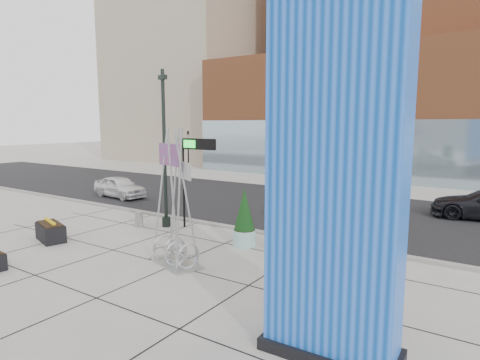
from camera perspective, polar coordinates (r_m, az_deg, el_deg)
The scene contains 18 objects.
ground at distance 15.17m, azimuth -9.78°, elevation -10.12°, with size 160.00×160.00×0.00m, color #9E9991.
street_asphalt at distance 23.23m, azimuth 7.34°, elevation -3.68°, with size 80.00×12.00×0.02m, color black.
curb_edge at distance 18.15m, azimuth -1.07°, elevation -6.77°, with size 80.00×0.30×0.12m, color gray.
tower_podium at distance 38.53m, azimuth 20.19°, elevation 8.74°, with size 34.00×10.00×11.00m, color #AE5B32.
tower_glass_front at distance 33.94m, azimuth 18.08°, elevation 3.93°, with size 34.00×0.60×5.00m, color #8CA5B2.
building_beige_left at distance 58.48m, azimuth -5.81°, elevation 20.14°, with size 18.00×20.00×34.00m, color tan.
blue_pylon at distance 7.84m, azimuth 13.66°, elevation 5.81°, with size 2.77×1.28×9.16m.
lamp_post at distance 18.38m, azimuth -10.65°, elevation 2.25°, with size 0.47×0.39×7.06m.
public_art_sculpture at distance 13.61m, azimuth -9.20°, elevation -6.93°, with size 2.24×1.62×4.59m.
concrete_bollard at distance 19.09m, azimuth -14.17°, elevation -5.40°, with size 0.35×0.35×0.69m, color gray.
overhead_street_sign at distance 17.67m, azimuth -6.42°, elevation 4.03°, with size 1.91×0.23×4.05m.
round_planter_east at distance 14.13m, azimuth 10.77°, elevation -6.70°, with size 0.96×0.96×2.40m.
round_planter_mid at distance 13.95m, azimuth 8.40°, elevation -6.49°, with size 1.03×1.03×2.58m.
round_planter_west at distance 15.47m, azimuth 0.62°, elevation -5.56°, with size 0.90×0.90×2.25m.
box_planter_north at distance 18.01m, azimuth -25.35°, elevation -6.56°, with size 1.74×1.21×0.87m.
car_white_west at distance 26.72m, azimuth -16.73°, elevation -0.97°, with size 1.60×3.97×1.35m, color white.
car_silver_mid at distance 19.02m, azimuth 12.53°, elevation -3.98°, with size 1.70×4.87×1.60m, color #A5A6AC.
traffic_signal at distance 33.69m, azimuth -7.37°, elevation 3.89°, with size 0.15×0.18×4.10m.
Camera 1 is at (9.93, -10.47, 4.70)m, focal length 30.00 mm.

